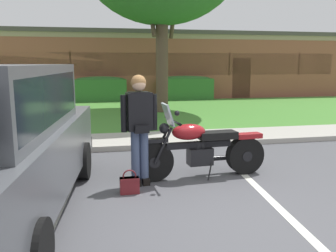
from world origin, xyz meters
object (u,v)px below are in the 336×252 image
(motorcycle, at_px, (206,148))
(rider_person, at_px, (139,122))
(hedge_center_right, at_px, (185,88))
(hedge_center_left, at_px, (100,89))
(hedge_left, at_px, (8,90))
(handbag, at_px, (130,184))
(brick_building, at_px, (140,65))

(motorcycle, height_order, rider_person, rider_person)
(motorcycle, distance_m, rider_person, 1.23)
(hedge_center_right, bearing_deg, hedge_center_left, 180.00)
(hedge_center_right, bearing_deg, hedge_left, 180.00)
(motorcycle, bearing_deg, handbag, -158.06)
(hedge_center_right, height_order, brick_building, brick_building)
(hedge_center_left, distance_m, brick_building, 6.32)
(motorcycle, bearing_deg, hedge_center_left, 96.98)
(hedge_left, bearing_deg, hedge_center_right, -0.00)
(handbag, relative_size, hedge_center_left, 0.15)
(hedge_center_left, bearing_deg, hedge_left, 180.00)
(brick_building, bearing_deg, motorcycle, -93.73)
(motorcycle, relative_size, hedge_center_left, 0.93)
(hedge_center_right, bearing_deg, handbag, -107.78)
(motorcycle, relative_size, rider_person, 1.32)
(motorcycle, relative_size, brick_building, 0.10)
(hedge_center_left, bearing_deg, handbag, -89.33)
(hedge_center_left, distance_m, hedge_center_right, 4.15)
(brick_building, bearing_deg, hedge_left, -140.07)
(brick_building, bearing_deg, handbag, -97.74)
(hedge_center_left, bearing_deg, rider_person, -88.34)
(rider_person, xyz_separation_m, hedge_left, (-4.49, 12.08, -0.34))
(hedge_center_left, height_order, hedge_center_right, same)
(brick_building, bearing_deg, rider_person, -97.27)
(rider_person, distance_m, hedge_left, 12.89)
(rider_person, distance_m, hedge_center_left, 12.09)
(rider_person, relative_size, handbag, 4.74)
(hedge_center_left, relative_size, brick_building, 0.10)
(motorcycle, height_order, hedge_left, motorcycle)
(rider_person, xyz_separation_m, handbag, (-0.20, -0.39, -0.85))
(hedge_center_left, height_order, brick_building, brick_building)
(rider_person, distance_m, handbag, 0.95)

